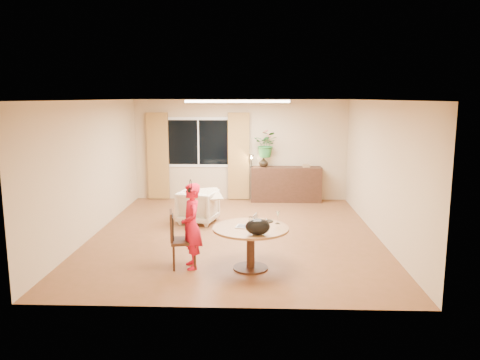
# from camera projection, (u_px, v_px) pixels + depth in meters

# --- Properties ---
(floor) EXTENTS (6.50, 6.50, 0.00)m
(floor) POSITION_uv_depth(u_px,v_px,m) (235.00, 234.00, 9.17)
(floor) COLOR brown
(floor) RESTS_ON ground
(ceiling) EXTENTS (6.50, 6.50, 0.00)m
(ceiling) POSITION_uv_depth(u_px,v_px,m) (235.00, 100.00, 8.71)
(ceiling) COLOR white
(ceiling) RESTS_ON wall_back
(wall_back) EXTENTS (5.50, 0.00, 5.50)m
(wall_back) POSITION_uv_depth(u_px,v_px,m) (241.00, 150.00, 12.14)
(wall_back) COLOR tan
(wall_back) RESTS_ON floor
(wall_left) EXTENTS (0.00, 6.50, 6.50)m
(wall_left) POSITION_uv_depth(u_px,v_px,m) (93.00, 168.00, 9.04)
(wall_left) COLOR tan
(wall_left) RESTS_ON floor
(wall_right) EXTENTS (0.00, 6.50, 6.50)m
(wall_right) POSITION_uv_depth(u_px,v_px,m) (380.00, 170.00, 8.84)
(wall_right) COLOR tan
(wall_right) RESTS_ON floor
(window) EXTENTS (1.70, 0.03, 1.30)m
(window) POSITION_uv_depth(u_px,v_px,m) (198.00, 142.00, 12.12)
(window) COLOR white
(window) RESTS_ON wall_back
(curtain_left) EXTENTS (0.55, 0.08, 2.25)m
(curtain_left) POSITION_uv_depth(u_px,v_px,m) (158.00, 156.00, 12.15)
(curtain_left) COLOR #946030
(curtain_left) RESTS_ON wall_back
(curtain_right) EXTENTS (0.55, 0.08, 2.25)m
(curtain_right) POSITION_uv_depth(u_px,v_px,m) (239.00, 156.00, 12.07)
(curtain_right) COLOR #946030
(curtain_right) RESTS_ON wall_back
(ceiling_panel) EXTENTS (2.20, 0.35, 0.05)m
(ceiling_panel) POSITION_uv_depth(u_px,v_px,m) (237.00, 101.00, 9.90)
(ceiling_panel) COLOR white
(ceiling_panel) RESTS_ON ceiling
(dining_table) EXTENTS (1.18, 1.18, 0.67)m
(dining_table) POSITION_uv_depth(u_px,v_px,m) (251.00, 236.00, 7.23)
(dining_table) COLOR brown
(dining_table) RESTS_ON floor
(dining_chair) EXTENTS (0.50, 0.47, 0.91)m
(dining_chair) POSITION_uv_depth(u_px,v_px,m) (184.00, 239.00, 7.33)
(dining_chair) COLOR black
(dining_chair) RESTS_ON floor
(child) EXTENTS (0.57, 0.46, 1.35)m
(child) POSITION_uv_depth(u_px,v_px,m) (191.00, 226.00, 7.27)
(child) COLOR red
(child) RESTS_ON floor
(laptop) EXTENTS (0.38, 0.29, 0.23)m
(laptop) POSITION_uv_depth(u_px,v_px,m) (247.00, 220.00, 7.19)
(laptop) COLOR #B7B7BC
(laptop) RESTS_ON dining_table
(tumbler) EXTENTS (0.09, 0.09, 0.11)m
(tumbler) POSITION_uv_depth(u_px,v_px,m) (251.00, 220.00, 7.42)
(tumbler) COLOR white
(tumbler) RESTS_ON dining_table
(wine_glass) EXTENTS (0.09, 0.09, 0.20)m
(wine_glass) POSITION_uv_depth(u_px,v_px,m) (278.00, 217.00, 7.40)
(wine_glass) COLOR white
(wine_glass) RESTS_ON dining_table
(pot_lid) EXTENTS (0.24, 0.24, 0.03)m
(pot_lid) POSITION_uv_depth(u_px,v_px,m) (267.00, 221.00, 7.53)
(pot_lid) COLOR white
(pot_lid) RESTS_ON dining_table
(handbag) EXTENTS (0.37, 0.23, 0.24)m
(handbag) POSITION_uv_depth(u_px,v_px,m) (258.00, 227.00, 6.79)
(handbag) COLOR black
(handbag) RESTS_ON dining_table
(armchair) EXTENTS (0.91, 0.92, 0.70)m
(armchair) POSITION_uv_depth(u_px,v_px,m) (198.00, 206.00, 9.98)
(armchair) COLOR beige
(armchair) RESTS_ON floor
(throw) EXTENTS (0.61, 0.67, 0.03)m
(throw) POSITION_uv_depth(u_px,v_px,m) (210.00, 190.00, 9.85)
(throw) COLOR beige
(throw) RESTS_ON armchair
(sideboard) EXTENTS (1.79, 0.44, 0.90)m
(sideboard) POSITION_uv_depth(u_px,v_px,m) (286.00, 184.00, 12.01)
(sideboard) COLOR black
(sideboard) RESTS_ON floor
(vase) EXTENTS (0.25, 0.25, 0.25)m
(vase) POSITION_uv_depth(u_px,v_px,m) (263.00, 162.00, 11.93)
(vase) COLOR black
(vase) RESTS_ON sideboard
(bouquet) EXTENTS (0.70, 0.64, 0.66)m
(bouquet) POSITION_uv_depth(u_px,v_px,m) (266.00, 144.00, 11.85)
(bouquet) COLOR #286B28
(bouquet) RESTS_ON vase
(book_stack) EXTENTS (0.21, 0.18, 0.08)m
(book_stack) POSITION_uv_depth(u_px,v_px,m) (306.00, 166.00, 11.91)
(book_stack) COLOR brown
(book_stack) RESTS_ON sideboard
(desk_lamp) EXTENTS (0.15, 0.15, 0.33)m
(desk_lamp) POSITION_uv_depth(u_px,v_px,m) (251.00, 161.00, 11.88)
(desk_lamp) COLOR black
(desk_lamp) RESTS_ON sideboard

